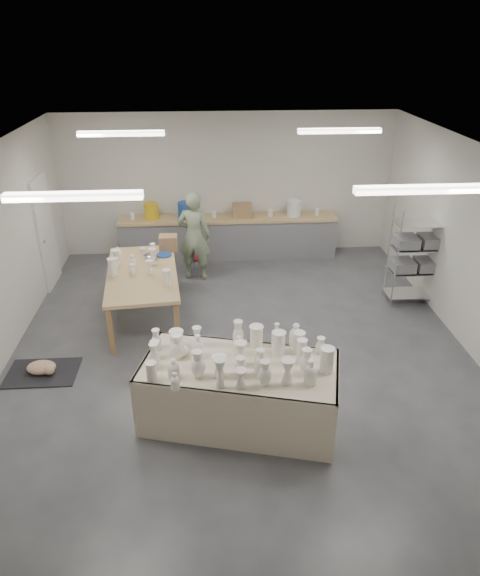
{
  "coord_description": "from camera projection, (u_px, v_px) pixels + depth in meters",
  "views": [
    {
      "loc": [
        -0.46,
        -6.67,
        4.46
      ],
      "look_at": [
        0.0,
        0.04,
        1.05
      ],
      "focal_mm": 32.0,
      "sensor_mm": 36.0,
      "label": 1
    }
  ],
  "objects": [
    {
      "name": "room",
      "position": [
        232.0,
        222.0,
        7.12
      ],
      "size": [
        8.0,
        8.02,
        3.0
      ],
      "color": "#424449",
      "rests_on": "ground"
    },
    {
      "name": "back_counter",
      "position": [
        228.0,
        235.0,
        11.04
      ],
      "size": [
        4.6,
        0.6,
        1.24
      ],
      "color": "tan",
      "rests_on": "ground"
    },
    {
      "name": "wire_shelf",
      "position": [
        416.0,
        254.0,
        9.01
      ],
      "size": [
        0.88,
        0.48,
        1.8
      ],
      "color": "silver",
      "rests_on": "ground"
    },
    {
      "name": "drying_table",
      "position": [
        239.0,
        389.0,
        6.35
      ],
      "size": [
        2.58,
        1.7,
        1.21
      ],
      "rotation": [
        0.0,
        0.0,
        -0.25
      ],
      "color": "olive",
      "rests_on": "ground"
    },
    {
      "name": "work_table",
      "position": [
        144.0,
        269.0,
        8.64
      ],
      "size": [
        1.36,
        2.37,
        1.15
      ],
      "rotation": [
        0.0,
        0.0,
        0.1
      ],
      "color": "tan",
      "rests_on": "ground"
    },
    {
      "name": "rug",
      "position": [
        43.0,
        373.0,
        7.42
      ],
      "size": [
        1.0,
        0.7,
        0.02
      ],
      "primitive_type": "cube",
      "color": "black",
      "rests_on": "ground"
    },
    {
      "name": "cat",
      "position": [
        42.0,
        368.0,
        7.37
      ],
      "size": [
        0.46,
        0.36,
        0.18
      ],
      "rotation": [
        0.0,
        0.0,
        -0.18
      ],
      "color": "white",
      "rests_on": "rug"
    },
    {
      "name": "potter",
      "position": [
        194.0,
        236.0,
        9.89
      ],
      "size": [
        0.71,
        0.54,
        1.76
      ],
      "primitive_type": "imported",
      "rotation": [
        0.0,
        0.0,
        2.94
      ],
      "color": "gray",
      "rests_on": "ground"
    },
    {
      "name": "red_stool",
      "position": [
        196.0,
        258.0,
        10.39
      ],
      "size": [
        0.43,
        0.43,
        0.34
      ],
      "rotation": [
        0.0,
        0.0,
        -0.22
      ],
      "color": "#B4192B",
      "rests_on": "ground"
    }
  ]
}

